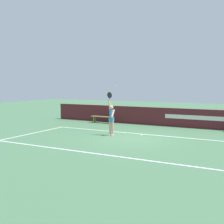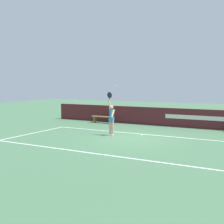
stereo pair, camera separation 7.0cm
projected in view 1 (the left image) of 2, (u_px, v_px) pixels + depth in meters
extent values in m
plane|color=#4A7751|center=(132.00, 139.00, 14.82)|extent=(60.00, 60.00, 0.00)
cube|color=white|center=(143.00, 134.00, 16.20)|extent=(11.57, 0.11, 0.00)
cube|color=white|center=(96.00, 154.00, 11.66)|extent=(11.57, 0.11, 0.00)
cube|color=white|center=(34.00, 133.00, 16.63)|extent=(0.11, 5.28, 0.00)
cube|color=white|center=(142.00, 135.00, 16.07)|extent=(0.11, 0.30, 0.00)
cube|color=#501B20|center=(163.00, 117.00, 19.40)|extent=(17.45, 0.21, 1.24)
cube|color=silver|center=(206.00, 118.00, 17.99)|extent=(5.30, 0.01, 0.27)
cylinder|color=tan|center=(113.00, 128.00, 15.77)|extent=(0.12, 0.12, 0.84)
cylinder|color=tan|center=(110.00, 128.00, 15.83)|extent=(0.12, 0.12, 0.84)
cube|color=white|center=(113.00, 135.00, 15.79)|extent=(0.13, 0.25, 0.07)
cube|color=white|center=(110.00, 135.00, 15.85)|extent=(0.13, 0.25, 0.07)
cylinder|color=#2F86CA|center=(111.00, 115.00, 15.73)|extent=(0.22, 0.22, 0.59)
cube|color=#2F86CA|center=(111.00, 120.00, 15.75)|extent=(0.27, 0.23, 0.16)
sphere|color=tan|center=(111.00, 107.00, 15.69)|extent=(0.22, 0.22, 0.22)
cylinder|color=tan|center=(110.00, 105.00, 15.71)|extent=(0.16, 0.11, 0.57)
cylinder|color=tan|center=(113.00, 113.00, 15.62)|extent=(0.14, 0.42, 0.44)
ellipsoid|color=black|center=(110.00, 95.00, 15.66)|extent=(0.34, 0.07, 0.38)
cylinder|color=black|center=(110.00, 99.00, 15.68)|extent=(0.03, 0.03, 0.18)
sphere|color=#C6E733|center=(116.00, 86.00, 15.41)|extent=(0.07, 0.07, 0.07)
cube|color=olive|center=(102.00, 117.00, 20.85)|extent=(1.80, 0.37, 0.05)
cube|color=olive|center=(95.00, 119.00, 21.19)|extent=(0.06, 0.32, 0.47)
cube|color=olive|center=(111.00, 120.00, 20.56)|extent=(0.06, 0.32, 0.47)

